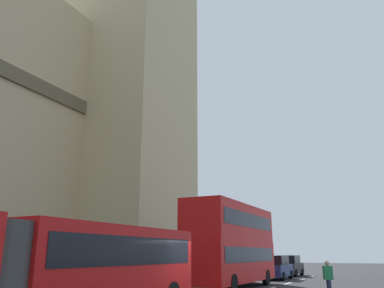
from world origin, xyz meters
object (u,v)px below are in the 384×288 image
(double_decker_bus, at_px, (232,242))
(pedestrian_near_cones, at_px, (328,278))
(sedan_lead, at_px, (276,268))
(sedan_trailing, at_px, (290,266))

(double_decker_bus, height_order, pedestrian_near_cones, double_decker_bus)
(double_decker_bus, xyz_separation_m, sedan_lead, (9.42, -0.21, -1.80))
(sedan_lead, distance_m, sedan_trailing, 5.52)
(double_decker_bus, relative_size, sedan_trailing, 2.25)
(sedan_lead, height_order, sedan_trailing, same)
(sedan_lead, xyz_separation_m, sedan_trailing, (5.51, 0.17, 0.00))
(sedan_trailing, bearing_deg, double_decker_bus, 179.84)
(double_decker_bus, distance_m, sedan_trailing, 15.05)
(sedan_trailing, xyz_separation_m, pedestrian_near_cones, (-18.70, -5.98, -0.00))
(double_decker_bus, relative_size, pedestrian_near_cones, 5.87)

